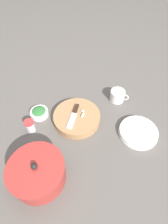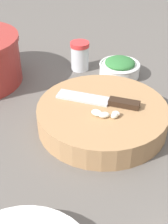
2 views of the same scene
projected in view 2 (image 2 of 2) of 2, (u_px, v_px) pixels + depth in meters
The scene contains 6 objects.
ground_plane at pixel (86, 139), 0.65m from camera, with size 5.00×5.00×0.00m, color #56514C.
cutting_board at pixel (102, 116), 0.67m from camera, with size 0.28×0.28×0.05m.
chef_knife at pixel (103, 100), 0.67m from camera, with size 0.07×0.18×0.01m.
garlic_cloves at pixel (105, 114), 0.63m from camera, with size 0.03×0.06×0.01m.
herb_bowl at pixel (120, 67), 0.86m from camera, with size 0.11×0.11×0.05m.
spice_jar at pixel (80, 56), 0.89m from camera, with size 0.05×0.05×0.08m.
Camera 2 is at (-0.50, -0.02, 0.42)m, focal length 50.00 mm.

